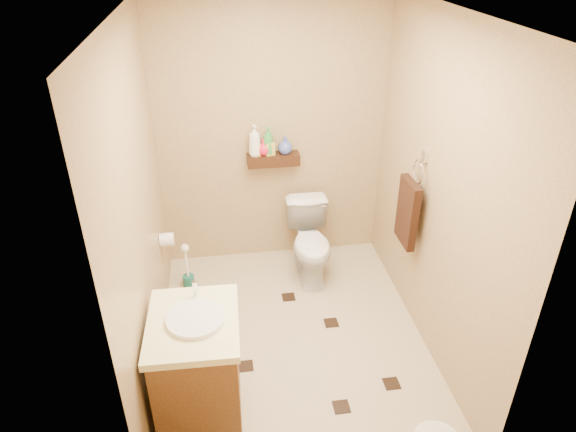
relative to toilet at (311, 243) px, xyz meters
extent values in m
plane|color=tan|center=(-0.29, -0.83, -0.34)|extent=(2.50, 2.50, 0.00)
cube|color=tan|center=(-0.29, 0.42, 0.86)|extent=(2.00, 0.04, 2.40)
cube|color=tan|center=(-0.29, -2.08, 0.86)|extent=(2.00, 0.04, 2.40)
cube|color=tan|center=(-1.29, -0.83, 0.86)|extent=(0.04, 2.50, 2.40)
cube|color=tan|center=(0.71, -0.83, 0.86)|extent=(0.04, 2.50, 2.40)
cube|color=silver|center=(-0.29, -0.83, 2.06)|extent=(2.00, 2.50, 0.02)
cube|color=#3D2110|center=(-0.29, 0.34, 0.68)|extent=(0.46, 0.14, 0.10)
cube|color=black|center=(-0.68, -1.06, -0.33)|extent=(0.11, 0.11, 0.01)
cube|color=black|center=(0.04, -0.70, -0.33)|extent=(0.11, 0.11, 0.01)
cube|color=black|center=(-0.07, -1.52, -0.33)|extent=(0.11, 0.11, 0.01)
cube|color=black|center=(-0.88, -0.30, -0.33)|extent=(0.11, 0.11, 0.01)
cube|color=black|center=(0.33, -1.38, -0.33)|extent=(0.11, 0.11, 0.01)
cube|color=black|center=(-0.25, -0.32, -0.33)|extent=(0.11, 0.11, 0.01)
imported|color=white|center=(0.00, 0.00, 0.00)|extent=(0.38, 0.67, 0.67)
cube|color=brown|center=(-0.99, -1.43, 0.04)|extent=(0.52, 0.63, 0.75)
cube|color=#FDF8B6|center=(-0.99, -1.43, 0.44)|extent=(0.56, 0.67, 0.05)
cylinder|color=white|center=(-0.97, -1.43, 0.46)|extent=(0.35, 0.35, 0.05)
cylinder|color=silver|center=(-0.97, -1.22, 0.53)|extent=(0.03, 0.03, 0.12)
cylinder|color=#175D50|center=(-1.11, -0.03, -0.28)|extent=(0.10, 0.10, 0.11)
cylinder|color=white|center=(-1.11, -0.03, -0.08)|extent=(0.02, 0.02, 0.31)
sphere|color=white|center=(-1.11, -0.03, 0.07)|extent=(0.07, 0.07, 0.07)
cube|color=silver|center=(0.70, -0.58, 1.04)|extent=(0.03, 0.06, 0.08)
torus|color=silver|center=(0.66, -0.58, 0.92)|extent=(0.02, 0.19, 0.19)
cube|color=black|center=(0.62, -0.58, 0.58)|extent=(0.06, 0.30, 0.52)
cylinder|color=white|center=(-1.23, -0.18, 0.26)|extent=(0.11, 0.11, 0.11)
cylinder|color=silver|center=(-1.27, -0.18, 0.32)|extent=(0.04, 0.02, 0.02)
imported|color=white|center=(-0.45, 0.34, 0.87)|extent=(0.13, 0.13, 0.28)
imported|color=yellow|center=(-0.44, 0.34, 0.81)|extent=(0.08, 0.08, 0.15)
imported|color=red|center=(-0.37, 0.34, 0.81)|extent=(0.14, 0.14, 0.15)
imported|color=green|center=(-0.33, 0.34, 0.86)|extent=(0.13, 0.13, 0.25)
imported|color=gold|center=(-0.32, 0.34, 0.82)|extent=(0.09, 0.10, 0.18)
imported|color=#4455AC|center=(-0.18, 0.34, 0.81)|extent=(0.17, 0.17, 0.16)
camera|label=1|loc=(-0.77, -3.80, 2.49)|focal=32.00mm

